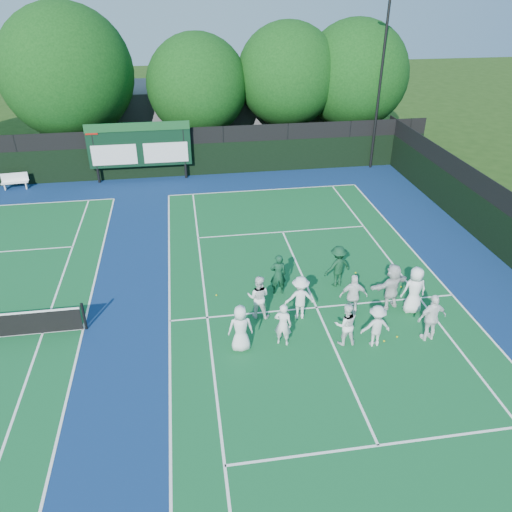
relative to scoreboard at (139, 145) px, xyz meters
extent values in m
plane|color=#1F3D10|center=(7.01, -15.59, -2.19)|extent=(120.00, 120.00, 0.00)
cube|color=navy|center=(1.01, -14.59, -2.19)|extent=(34.00, 32.00, 0.01)
cube|color=#125A2B|center=(7.01, -14.59, -2.18)|extent=(10.97, 23.77, 0.00)
cube|color=white|center=(7.01, -2.70, -2.18)|extent=(10.97, 0.08, 0.00)
cube|color=white|center=(1.53, -14.59, -2.18)|extent=(0.08, 23.77, 0.00)
cube|color=white|center=(12.50, -14.59, -2.18)|extent=(0.08, 23.77, 0.00)
cube|color=white|center=(2.90, -14.59, -2.18)|extent=(0.08, 23.77, 0.00)
cube|color=white|center=(11.13, -14.59, -2.18)|extent=(0.08, 23.77, 0.00)
cube|color=white|center=(7.01, -20.99, -2.18)|extent=(8.23, 0.08, 0.00)
cube|color=white|center=(7.01, -8.19, -2.18)|extent=(8.23, 0.08, 0.00)
cube|color=white|center=(7.01, -14.59, -2.18)|extent=(0.08, 12.80, 0.00)
cube|color=white|center=(-6.99, -2.70, -2.18)|extent=(10.97, 0.08, 0.00)
cube|color=white|center=(-1.50, -14.59, -2.18)|extent=(0.08, 23.77, 0.00)
cube|color=white|center=(-2.87, -14.59, -2.18)|extent=(0.08, 23.77, 0.00)
cube|color=black|center=(1.01, 0.41, -1.19)|extent=(34.00, 0.08, 2.00)
cube|color=black|center=(1.01, 0.41, 0.31)|extent=(34.00, 0.05, 1.00)
cylinder|color=black|center=(-2.59, 0.01, -0.44)|extent=(0.16, 0.16, 3.50)
cylinder|color=black|center=(2.61, 0.01, -0.44)|extent=(0.16, 0.16, 3.50)
cube|color=black|center=(0.01, 0.01, 0.01)|extent=(6.00, 0.15, 2.60)
cube|color=#164D22|center=(0.01, -0.09, 1.11)|extent=(6.00, 0.05, 0.50)
cube|color=white|center=(-1.49, -0.09, -0.49)|extent=(2.60, 0.04, 1.20)
cube|color=white|center=(1.51, -0.09, -0.49)|extent=(2.60, 0.04, 1.20)
cube|color=#A4170D|center=(-2.59, -0.09, 1.01)|extent=(0.70, 0.04, 0.50)
cube|color=#595A5E|center=(5.01, 8.41, -0.19)|extent=(18.00, 6.00, 4.00)
cylinder|color=black|center=(14.51, 0.11, 2.81)|extent=(0.16, 0.16, 10.00)
cylinder|color=black|center=(-1.39, -14.59, -1.64)|extent=(0.10, 0.10, 1.10)
cube|color=white|center=(-7.29, -0.29, -1.78)|extent=(1.50, 0.54, 0.06)
cube|color=white|center=(-7.29, -0.14, -1.50)|extent=(1.47, 0.20, 0.49)
cube|color=white|center=(-7.87, -0.29, -1.99)|extent=(0.09, 0.35, 0.39)
cube|color=white|center=(-6.70, -0.29, -1.99)|extent=(0.09, 0.35, 0.39)
cylinder|color=black|center=(-4.12, 3.91, -0.84)|extent=(0.44, 0.44, 2.70)
sphere|color=#0C380F|center=(-4.12, 3.91, 3.54)|extent=(8.07, 8.07, 8.07)
sphere|color=#0C380F|center=(-3.52, 4.21, 2.73)|extent=(5.65, 5.65, 5.65)
cylinder|color=black|center=(3.76, 3.91, -1.03)|extent=(0.44, 0.44, 2.33)
sphere|color=#0C380F|center=(3.76, 3.91, 2.56)|extent=(6.46, 6.46, 6.46)
sphere|color=#0C380F|center=(4.36, 4.21, 1.92)|extent=(4.52, 4.52, 4.52)
cylinder|color=black|center=(9.66, 3.91, -0.81)|extent=(0.44, 0.44, 2.76)
sphere|color=#0C380F|center=(9.66, 3.91, 3.06)|extent=(6.62, 6.62, 6.62)
sphere|color=#0C380F|center=(10.26, 4.21, 2.39)|extent=(4.64, 4.64, 4.64)
cylinder|color=black|center=(14.24, 3.91, -0.94)|extent=(0.44, 0.44, 2.49)
sphere|color=#0C380F|center=(14.24, 3.91, 2.95)|extent=(7.05, 7.05, 7.05)
sphere|color=#0C380F|center=(14.84, 4.21, 2.24)|extent=(4.93, 4.93, 4.93)
sphere|color=gold|center=(6.31, -14.62, -2.16)|extent=(0.07, 0.07, 0.07)
sphere|color=gold|center=(10.73, -13.76, -2.16)|extent=(0.07, 0.07, 0.07)
sphere|color=gold|center=(9.32, -16.73, -2.16)|extent=(0.07, 0.07, 0.07)
sphere|color=gold|center=(3.35, -13.21, -2.16)|extent=(0.07, 0.07, 0.07)
sphere|color=gold|center=(9.28, -12.43, -2.16)|extent=(0.07, 0.07, 0.07)
sphere|color=gold|center=(8.78, -16.89, -2.16)|extent=(0.07, 0.07, 0.07)
imported|color=white|center=(3.90, -16.48, -1.34)|extent=(0.84, 0.56, 1.70)
imported|color=white|center=(5.32, -16.44, -1.39)|extent=(0.69, 0.58, 1.61)
imported|color=white|center=(7.40, -16.72, -1.41)|extent=(0.79, 0.63, 1.57)
imported|color=silver|center=(8.38, -16.96, -1.41)|extent=(1.01, 0.58, 1.55)
imported|color=white|center=(10.33, -16.96, -1.30)|extent=(1.10, 0.57, 1.79)
imported|color=white|center=(4.76, -14.76, -1.34)|extent=(0.97, 0.85, 1.69)
imported|color=white|center=(6.23, -15.06, -1.34)|extent=(1.16, 0.74, 1.70)
imported|color=white|center=(8.16, -15.24, -1.33)|extent=(1.06, 0.56, 1.72)
imported|color=silver|center=(9.72, -14.95, -1.27)|extent=(1.79, 1.10, 1.84)
imported|color=white|center=(10.44, -15.32, -1.26)|extent=(0.91, 0.60, 1.86)
imported|color=#103C24|center=(5.76, -13.38, -1.33)|extent=(0.64, 0.43, 1.71)
imported|color=#103C21|center=(8.20, -13.17, -1.31)|extent=(1.27, 0.96, 1.75)
camera|label=1|loc=(2.40, -29.45, 8.79)|focal=35.00mm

